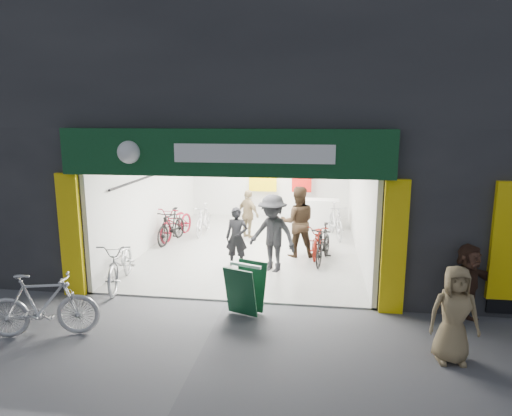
% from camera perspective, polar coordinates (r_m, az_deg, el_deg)
% --- Properties ---
extents(ground, '(60.00, 60.00, 0.00)m').
position_cam_1_polar(ground, '(9.54, -3.77, -11.62)').
color(ground, '#56565B').
rests_on(ground, ground).
extents(building, '(17.00, 10.27, 8.00)m').
position_cam_1_polar(building, '(13.61, 4.26, 13.87)').
color(building, '#232326').
rests_on(building, ground).
extents(bike_left_front, '(1.09, 2.13, 1.07)m').
position_cam_1_polar(bike_left_front, '(10.64, -16.52, -6.53)').
color(bike_left_front, '#B3B4B8').
rests_on(bike_left_front, ground).
extents(bike_left_midfront, '(0.74, 1.78, 1.04)m').
position_cam_1_polar(bike_left_midfront, '(13.78, -10.55, -2.24)').
color(bike_left_midfront, black).
rests_on(bike_left_midfront, ground).
extents(bike_left_midback, '(1.01, 2.05, 1.03)m').
position_cam_1_polar(bike_left_midback, '(14.26, -9.89, -1.77)').
color(bike_left_midback, maroon).
rests_on(bike_left_midback, ground).
extents(bike_left_back, '(0.48, 1.65, 0.99)m').
position_cam_1_polar(bike_left_back, '(14.61, -6.58, -1.44)').
color(bike_left_back, silver).
rests_on(bike_left_back, ground).
extents(bike_right_front, '(0.79, 1.73, 1.00)m').
position_cam_1_polar(bike_right_front, '(11.86, 8.40, -4.49)').
color(bike_right_front, black).
rests_on(bike_right_front, ground).
extents(bike_right_mid, '(0.78, 1.79, 0.91)m').
position_cam_1_polar(bike_right_mid, '(12.47, 7.78, -3.89)').
color(bike_right_mid, maroon).
rests_on(bike_right_mid, ground).
extents(bike_right_back, '(0.83, 1.89, 1.10)m').
position_cam_1_polar(bike_right_back, '(14.33, 9.92, -1.56)').
color(bike_right_back, '#A6A7AB').
rests_on(bike_right_back, ground).
extents(parked_bike, '(1.95, 1.00, 1.13)m').
position_cam_1_polar(parked_bike, '(8.74, -25.14, -10.93)').
color(parked_bike, '#B7B7BC').
rests_on(parked_bike, ground).
extents(customer_a, '(0.56, 0.37, 1.52)m').
position_cam_1_polar(customer_a, '(11.39, -2.42, -3.70)').
color(customer_a, black).
rests_on(customer_a, ground).
extents(customer_b, '(1.03, 0.86, 1.92)m').
position_cam_1_polar(customer_b, '(12.16, 5.24, -1.78)').
color(customer_b, '#322316').
rests_on(customer_b, ground).
extents(customer_c, '(1.42, 1.17, 1.91)m').
position_cam_1_polar(customer_c, '(10.95, 2.07, -3.25)').
color(customer_c, black).
rests_on(customer_c, ground).
extents(customer_d, '(0.93, 0.85, 1.52)m').
position_cam_1_polar(customer_d, '(13.99, -0.97, -0.82)').
color(customer_d, olive).
rests_on(customer_d, ground).
extents(pedestrian_near, '(0.77, 0.52, 1.54)m').
position_cam_1_polar(pedestrian_near, '(7.72, 23.52, -12.11)').
color(pedestrian_near, olive).
rests_on(pedestrian_near, ground).
extents(pedestrian_far, '(1.31, 1.27, 1.49)m').
position_cam_1_polar(pedestrian_far, '(9.21, 24.90, -8.58)').
color(pedestrian_far, '#3C251B').
rests_on(pedestrian_far, ground).
extents(sandwich_board, '(0.80, 0.81, 0.96)m').
position_cam_1_polar(sandwich_board, '(8.80, -1.31, -9.90)').
color(sandwich_board, '#0E3A20').
rests_on(sandwich_board, ground).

